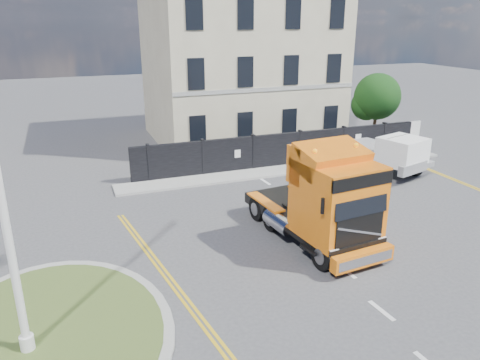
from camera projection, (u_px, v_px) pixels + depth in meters
name	position (u px, v px, depth m)	size (l,w,h in m)	color
ground	(245.00, 249.00, 17.90)	(120.00, 120.00, 0.00)	#424244
traffic_island	(49.00, 336.00, 12.88)	(6.80, 6.80, 0.17)	#989892
hoarding_fence	(293.00, 149.00, 27.72)	(18.80, 0.25, 2.00)	black
georgian_building	(239.00, 57.00, 32.58)	(12.30, 10.30, 12.80)	beige
tree	(375.00, 99.00, 32.40)	(3.20, 3.20, 4.80)	#382619
pavement_far	(291.00, 169.00, 27.05)	(20.00, 1.60, 0.12)	#989892
truck	(326.00, 203.00, 17.52)	(3.13, 6.89, 4.00)	black
flatbed_pickup	(394.00, 154.00, 25.96)	(3.59, 5.88, 2.26)	gray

